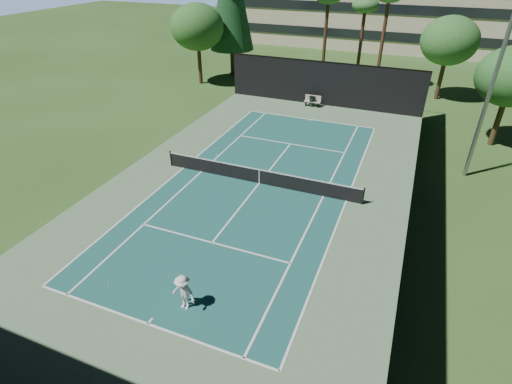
{
  "coord_description": "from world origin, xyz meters",
  "views": [
    {
      "loc": [
        7.95,
        -20.18,
        12.62
      ],
      "look_at": [
        1.0,
        -3.0,
        1.3
      ],
      "focal_mm": 28.0,
      "sensor_mm": 36.0,
      "label": 1
    }
  ],
  "objects_px": {
    "trash_bin": "(312,101)",
    "tennis_ball_d": "(217,155)",
    "player": "(183,293)",
    "tennis_ball_a": "(109,285)",
    "tennis_ball_b": "(266,169)",
    "tennis_net": "(259,176)",
    "tennis_ball_c": "(279,150)",
    "park_bench": "(313,100)"
  },
  "relations": [
    {
      "from": "tennis_net",
      "to": "tennis_ball_d",
      "type": "xyz_separation_m",
      "value": [
        -4.29,
        2.58,
        -0.52
      ]
    },
    {
      "from": "tennis_ball_b",
      "to": "park_bench",
      "type": "bearing_deg",
      "value": 91.93
    },
    {
      "from": "tennis_ball_c",
      "to": "player",
      "type": "bearing_deg",
      "value": -85.06
    },
    {
      "from": "player",
      "to": "park_bench",
      "type": "bearing_deg",
      "value": 100.7
    },
    {
      "from": "tennis_net",
      "to": "tennis_ball_d",
      "type": "bearing_deg",
      "value": 149.04
    },
    {
      "from": "player",
      "to": "tennis_ball_b",
      "type": "distance_m",
      "value": 12.58
    },
    {
      "from": "tennis_ball_a",
      "to": "tennis_ball_d",
      "type": "height_order",
      "value": "tennis_ball_d"
    },
    {
      "from": "tennis_net",
      "to": "tennis_ball_c",
      "type": "height_order",
      "value": "tennis_net"
    },
    {
      "from": "tennis_net",
      "to": "player",
      "type": "relative_size",
      "value": 7.64
    },
    {
      "from": "tennis_ball_c",
      "to": "trash_bin",
      "type": "xyz_separation_m",
      "value": [
        -0.33,
        10.17,
        0.44
      ]
    },
    {
      "from": "tennis_ball_a",
      "to": "tennis_ball_b",
      "type": "relative_size",
      "value": 0.91
    },
    {
      "from": "tennis_ball_c",
      "to": "tennis_ball_d",
      "type": "distance_m",
      "value": 4.62
    },
    {
      "from": "tennis_net",
      "to": "player",
      "type": "xyz_separation_m",
      "value": [
        0.92,
        -10.58,
        0.29
      ]
    },
    {
      "from": "tennis_ball_b",
      "to": "tennis_ball_c",
      "type": "bearing_deg",
      "value": 93.16
    },
    {
      "from": "player",
      "to": "trash_bin",
      "type": "bearing_deg",
      "value": 100.82
    },
    {
      "from": "tennis_net",
      "to": "player",
      "type": "bearing_deg",
      "value": -85.01
    },
    {
      "from": "trash_bin",
      "to": "tennis_ball_d",
      "type": "bearing_deg",
      "value": -105.54
    },
    {
      "from": "park_bench",
      "to": "tennis_ball_d",
      "type": "bearing_deg",
      "value": -105.73
    },
    {
      "from": "tennis_ball_a",
      "to": "tennis_ball_c",
      "type": "distance_m",
      "value": 16.04
    },
    {
      "from": "tennis_ball_a",
      "to": "park_bench",
      "type": "bearing_deg",
      "value": 85.34
    },
    {
      "from": "tennis_ball_a",
      "to": "tennis_net",
      "type": "bearing_deg",
      "value": 75.24
    },
    {
      "from": "player",
      "to": "tennis_ball_a",
      "type": "distance_m",
      "value": 3.85
    },
    {
      "from": "tennis_net",
      "to": "tennis_ball_b",
      "type": "xyz_separation_m",
      "value": [
        -0.26,
        1.91,
        -0.52
      ]
    },
    {
      "from": "tennis_ball_c",
      "to": "park_bench",
      "type": "relative_size",
      "value": 0.05
    },
    {
      "from": "tennis_ball_a",
      "to": "tennis_ball_c",
      "type": "height_order",
      "value": "same"
    },
    {
      "from": "tennis_ball_a",
      "to": "tennis_ball_d",
      "type": "bearing_deg",
      "value": 96.25
    },
    {
      "from": "tennis_ball_d",
      "to": "tennis_ball_c",
      "type": "bearing_deg",
      "value": 33.23
    },
    {
      "from": "tennis_ball_a",
      "to": "park_bench",
      "type": "distance_m",
      "value": 26.16
    },
    {
      "from": "tennis_ball_a",
      "to": "park_bench",
      "type": "height_order",
      "value": "park_bench"
    },
    {
      "from": "tennis_ball_a",
      "to": "trash_bin",
      "type": "bearing_deg",
      "value": 85.45
    },
    {
      "from": "player",
      "to": "tennis_ball_a",
      "type": "relative_size",
      "value": 24.95
    },
    {
      "from": "tennis_ball_d",
      "to": "park_bench",
      "type": "xyz_separation_m",
      "value": [
        3.59,
        12.73,
        0.51
      ]
    },
    {
      "from": "tennis_ball_d",
      "to": "tennis_net",
      "type": "bearing_deg",
      "value": -30.96
    },
    {
      "from": "tennis_ball_d",
      "to": "tennis_ball_a",
      "type": "bearing_deg",
      "value": -83.75
    },
    {
      "from": "tennis_ball_b",
      "to": "trash_bin",
      "type": "xyz_separation_m",
      "value": [
        -0.51,
        13.36,
        0.44
      ]
    },
    {
      "from": "tennis_ball_d",
      "to": "park_bench",
      "type": "distance_m",
      "value": 13.24
    },
    {
      "from": "tennis_net",
      "to": "tennis_ball_d",
      "type": "distance_m",
      "value": 5.03
    },
    {
      "from": "tennis_net",
      "to": "park_bench",
      "type": "relative_size",
      "value": 8.6
    },
    {
      "from": "player",
      "to": "tennis_ball_a",
      "type": "xyz_separation_m",
      "value": [
        -3.76,
        -0.18,
        -0.81
      ]
    },
    {
      "from": "tennis_ball_b",
      "to": "player",
      "type": "bearing_deg",
      "value": -84.61
    },
    {
      "from": "player",
      "to": "tennis_ball_b",
      "type": "bearing_deg",
      "value": 102.49
    },
    {
      "from": "tennis_net",
      "to": "trash_bin",
      "type": "bearing_deg",
      "value": 92.86
    }
  ]
}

